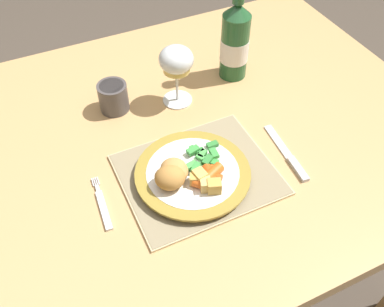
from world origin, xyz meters
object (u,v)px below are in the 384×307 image
object	(u,v)px
dining_table	(194,154)
fork	(103,206)
wine_glass	(176,63)
drinking_cup	(113,97)
dinner_plate	(193,174)
table_knife	(289,157)
bottle	(235,41)

from	to	relation	value
dining_table	fork	xyz separation A→B (m)	(-0.26, -0.13, 0.10)
wine_glass	drinking_cup	distance (m)	0.18
dinner_plate	wine_glass	bearing A→B (deg)	73.21
table_knife	wine_glass	xyz separation A→B (m)	(-0.15, 0.29, 0.11)
dinner_plate	fork	distance (m)	0.20
fork	wine_glass	world-z (taller)	wine_glass
fork	table_knife	bearing A→B (deg)	-6.60
dining_table	fork	bearing A→B (deg)	-153.98
wine_glass	bottle	bearing A→B (deg)	11.70
dinner_plate	fork	world-z (taller)	dinner_plate
fork	drinking_cup	world-z (taller)	drinking_cup
dinner_plate	wine_glass	size ratio (longest dim) A/B	1.56
drinking_cup	wine_glass	bearing A→B (deg)	-13.95
table_knife	wine_glass	size ratio (longest dim) A/B	1.16
dining_table	drinking_cup	xyz separation A→B (m)	(-0.15, 0.15, 0.13)
table_knife	wine_glass	world-z (taller)	wine_glass
table_knife	dinner_plate	bearing A→B (deg)	170.61
table_knife	bottle	size ratio (longest dim) A/B	0.63
wine_glass	dinner_plate	bearing A→B (deg)	-106.79
dining_table	dinner_plate	xyz separation A→B (m)	(-0.07, -0.14, 0.11)
fork	wine_glass	xyz separation A→B (m)	(0.27, 0.24, 0.11)
dinner_plate	fork	size ratio (longest dim) A/B	1.76
wine_glass	dining_table	bearing A→B (deg)	-92.93
wine_glass	bottle	xyz separation A→B (m)	(0.18, 0.04, -0.01)
dining_table	drinking_cup	bearing A→B (deg)	135.08
dining_table	bottle	distance (m)	0.31
table_knife	fork	bearing A→B (deg)	173.40
fork	wine_glass	distance (m)	0.38
wine_glass	bottle	world-z (taller)	bottle
dinner_plate	drinking_cup	bearing A→B (deg)	105.09
dining_table	drinking_cup	world-z (taller)	drinking_cup
bottle	fork	bearing A→B (deg)	-148.50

